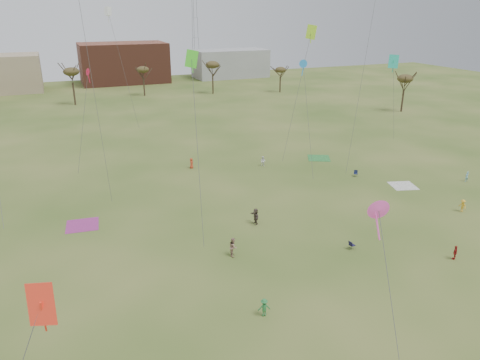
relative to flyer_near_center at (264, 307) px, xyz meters
name	(u,v)px	position (x,y,z in m)	size (l,w,h in m)	color
ground	(294,288)	(3.88, 2.29, -0.74)	(260.00, 260.00, 0.00)	#325119
flyer_near_center	(264,307)	(0.00, 0.00, 0.00)	(0.95, 0.55, 1.47)	#277537
spectator_fore_a	(455,253)	(19.99, 0.77, -0.03)	(0.83, 0.34, 1.41)	maroon
spectator_fore_b	(233,247)	(1.13, 9.26, 0.19)	(0.90, 0.70, 1.84)	#9B7463
spectator_fore_c	(256,216)	(5.84, 14.61, 0.16)	(1.66, 0.53, 1.79)	#4C3E36
flyer_mid_b	(462,206)	(29.16, 8.47, 0.00)	(0.96, 0.55, 1.48)	gold
flyer_mid_c	(467,177)	(37.53, 15.54, -0.03)	(0.51, 0.34, 1.41)	#7AB8CC
spectator_mid_e	(263,161)	(14.76, 31.75, 0.01)	(0.73, 0.57, 1.50)	white
flyer_far_b	(191,163)	(4.66, 34.89, 0.04)	(0.76, 0.49, 1.55)	#BE3D20
blanket_cream	(403,186)	(28.50, 17.47, -0.73)	(3.16, 3.16, 0.03)	silver
blanket_plum	(82,225)	(-11.65, 21.39, -0.73)	(3.37, 3.37, 0.03)	#9B2F7D
blanket_olive	(319,158)	(24.45, 31.89, -0.73)	(3.34, 3.34, 0.03)	#2F8138
camp_chair_center	(352,247)	(12.27, 6.03, -0.48)	(0.61, 0.57, 0.87)	#161336
camp_chair_right	(356,175)	(24.81, 22.83, -0.48)	(0.73, 0.74, 0.87)	#151C39
kites_aloft	(170,29)	(1.69, 31.84, 18.87)	(60.25, 70.85, 26.40)	red
tree_line	(116,78)	(1.04, 81.41, 6.35)	(117.44, 49.32, 8.91)	#3A2B1E
building_brick	(124,63)	(8.88, 122.29, 5.26)	(26.00, 16.00, 12.00)	brown
building_grey	(230,63)	(43.88, 120.29, 3.76)	(24.00, 12.00, 9.00)	gray
radio_tower	(194,17)	(33.88, 127.29, 18.47)	(1.51, 1.72, 41.00)	#9EA3A8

